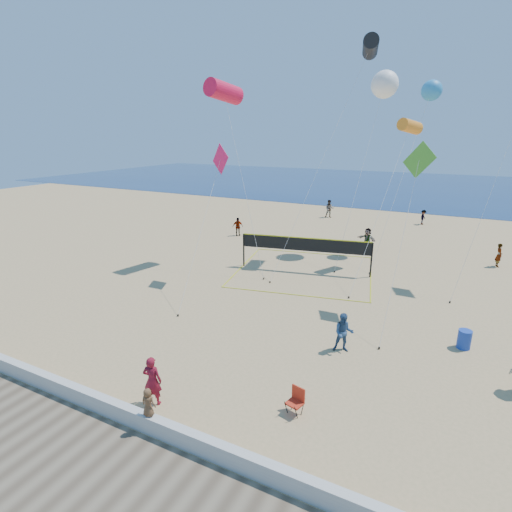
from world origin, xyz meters
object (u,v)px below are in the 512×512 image
at_px(camp_chair, 296,399).
at_px(volleyball_net, 305,248).
at_px(woman, 152,381).
at_px(trash_barrel, 464,339).

bearing_deg(camp_chair, volleyball_net, 122.98).
bearing_deg(woman, trash_barrel, -152.38).
bearing_deg(trash_barrel, camp_chair, -124.33).
distance_m(woman, camp_chair, 4.73).
height_order(woman, volleyball_net, volleyball_net).
height_order(woman, camp_chair, woman).
relative_size(trash_barrel, volleyball_net, 0.08).
bearing_deg(trash_barrel, woman, -136.53).
bearing_deg(volleyball_net, woman, -100.63).
distance_m(woman, trash_barrel, 12.62).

